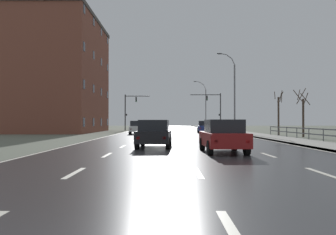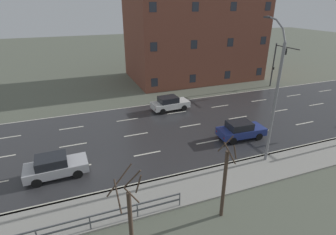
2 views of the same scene
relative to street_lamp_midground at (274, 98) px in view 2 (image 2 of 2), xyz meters
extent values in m
cube|color=#5B6051|center=(-7.46, 5.55, -5.07)|extent=(160.00, 160.00, 0.12)
cube|color=beige|center=(-10.96, -18.85, -4.99)|extent=(0.16, 2.20, 0.01)
cube|color=beige|center=(-10.96, -13.45, -4.99)|extent=(0.16, 2.20, 0.01)
cube|color=beige|center=(-10.96, -8.05, -4.99)|extent=(0.16, 2.20, 0.01)
cube|color=beige|center=(-10.96, -2.65, -4.99)|extent=(0.16, 2.20, 0.01)
cube|color=beige|center=(-10.96, 2.75, -4.99)|extent=(0.16, 2.20, 0.01)
cube|color=beige|center=(-10.96, 8.15, -4.99)|extent=(0.16, 2.20, 0.01)
cube|color=beige|center=(-10.96, 13.55, -4.99)|extent=(0.16, 2.20, 0.01)
cube|color=beige|center=(-10.96, 18.95, -4.99)|extent=(0.16, 2.20, 0.01)
cube|color=beige|center=(-7.46, -18.85, -4.99)|extent=(0.16, 2.20, 0.01)
cube|color=beige|center=(-7.46, -13.45, -4.99)|extent=(0.16, 2.20, 0.01)
cube|color=beige|center=(-7.46, -8.05, -4.99)|extent=(0.16, 2.20, 0.01)
cube|color=beige|center=(-7.46, -2.65, -4.99)|extent=(0.16, 2.20, 0.01)
cube|color=beige|center=(-7.46, 2.75, -4.99)|extent=(0.16, 2.20, 0.01)
cube|color=beige|center=(-7.46, 8.15, -4.99)|extent=(0.16, 2.20, 0.01)
cube|color=beige|center=(-7.46, 13.55, -4.99)|extent=(0.16, 2.20, 0.01)
cube|color=beige|center=(-3.96, -13.45, -4.99)|extent=(0.16, 2.20, 0.01)
cube|color=beige|center=(-3.96, -8.05, -4.99)|extent=(0.16, 2.20, 0.01)
cube|color=beige|center=(-3.96, -2.65, -4.99)|extent=(0.16, 2.20, 0.01)
cube|color=beige|center=(-3.96, 2.75, -4.99)|extent=(0.16, 2.20, 0.01)
cube|color=beige|center=(-3.96, 8.15, -4.99)|extent=(0.16, 2.20, 0.01)
cube|color=beige|center=(-14.31, 17.55, -4.99)|extent=(0.16, 120.00, 0.01)
cylinder|color=#515459|center=(2.39, -13.02, -4.51)|extent=(0.07, 0.07, 1.00)
cylinder|color=#515459|center=(2.39, -10.49, -4.51)|extent=(0.07, 0.07, 1.00)
cylinder|color=#515459|center=(2.39, -7.97, -4.51)|extent=(0.07, 0.07, 1.00)
cylinder|color=slate|center=(0.14, 0.00, -0.65)|extent=(0.20, 0.20, 8.71)
cylinder|color=slate|center=(-0.04, 0.00, 4.09)|extent=(0.47, 0.11, 0.83)
cylinder|color=slate|center=(-0.58, 0.00, 4.74)|extent=(0.78, 0.11, 0.59)
cylinder|color=slate|center=(-1.36, 0.00, 5.06)|extent=(0.88, 0.11, 0.26)
cube|color=#333335|center=(-1.79, 0.00, 5.09)|extent=(0.56, 0.24, 0.12)
cylinder|color=#38383A|center=(-15.36, 13.48, -2.05)|extent=(0.18, 0.18, 5.93)
cylinder|color=#38383A|center=(-13.35, 13.48, 0.67)|extent=(4.01, 0.12, 0.12)
cube|color=black|center=(-13.55, 13.48, 0.12)|extent=(0.20, 0.28, 0.80)
sphere|color=#2D2D2D|center=(-13.55, 13.33, 0.38)|extent=(0.14, 0.14, 0.14)
sphere|color=#2D2D2D|center=(-13.55, 13.33, 0.12)|extent=(0.14, 0.14, 0.14)
sphere|color=green|center=(-13.55, 13.33, -0.14)|extent=(0.14, 0.14, 0.14)
cube|color=black|center=(-15.14, 13.43, -2.41)|extent=(0.18, 0.12, 0.32)
cube|color=navy|center=(-3.62, 0.41, -4.36)|extent=(1.96, 4.18, 0.64)
cube|color=black|center=(-3.63, 0.16, -3.74)|extent=(1.66, 2.08, 0.60)
cube|color=slate|center=(-3.59, 1.11, -3.76)|extent=(1.41, 0.15, 0.51)
cylinder|color=black|center=(-2.75, 1.64, -4.68)|extent=(0.25, 0.67, 0.66)
cylinder|color=black|center=(-4.37, 1.72, -4.68)|extent=(0.25, 0.67, 0.66)
cylinder|color=black|center=(-2.88, -0.90, -4.68)|extent=(0.25, 0.67, 0.66)
cylinder|color=black|center=(-4.49, -0.81, -4.68)|extent=(0.25, 0.67, 0.66)
cube|color=red|center=(-4.38, -1.58, -4.36)|extent=(0.16, 0.05, 0.14)
cube|color=red|center=(-3.06, -1.65, -4.36)|extent=(0.16, 0.05, 0.14)
cube|color=#B7B7BC|center=(-3.38, -14.65, -4.36)|extent=(1.89, 4.16, 0.64)
cube|color=black|center=(-3.37, -14.90, -3.74)|extent=(1.63, 2.05, 0.60)
cube|color=slate|center=(-3.40, -13.95, -3.76)|extent=(1.41, 0.13, 0.51)
cylinder|color=black|center=(-2.61, -13.35, -4.68)|extent=(0.24, 0.67, 0.66)
cylinder|color=black|center=(-4.23, -13.40, -4.68)|extent=(0.24, 0.67, 0.66)
cylinder|color=black|center=(-2.53, -15.89, -4.68)|extent=(0.24, 0.67, 0.66)
cylinder|color=black|center=(-4.15, -15.94, -4.68)|extent=(0.24, 0.67, 0.66)
cube|color=red|center=(-3.97, -16.70, -4.36)|extent=(0.16, 0.05, 0.14)
cube|color=red|center=(-2.65, -16.65, -4.36)|extent=(0.16, 0.05, 0.14)
cube|color=silver|center=(-11.95, -2.99, -4.36)|extent=(2.00, 4.20, 0.64)
cube|color=black|center=(-11.94, -3.24, -3.74)|extent=(1.68, 2.09, 0.60)
cube|color=slate|center=(-12.00, -2.30, -3.76)|extent=(1.41, 0.16, 0.51)
cylinder|color=black|center=(-11.22, -1.68, -4.68)|extent=(0.26, 0.67, 0.66)
cylinder|color=black|center=(-12.84, -1.77, -4.68)|extent=(0.26, 0.67, 0.66)
cylinder|color=black|center=(-11.07, -4.22, -4.68)|extent=(0.26, 0.67, 0.66)
cylinder|color=black|center=(-12.69, -4.31, -4.68)|extent=(0.26, 0.67, 0.66)
cube|color=red|center=(-12.49, -5.06, -4.36)|extent=(0.16, 0.05, 0.14)
cube|color=red|center=(-11.18, -4.98, -4.36)|extent=(0.16, 0.05, 0.14)
cube|color=brown|center=(-24.20, 5.49, 2.76)|extent=(11.72, 18.84, 15.54)
cube|color=#282D38|center=(-18.31, -2.73, -3.61)|extent=(0.04, 0.90, 1.10)
cube|color=#282D38|center=(-18.31, 2.75, -3.61)|extent=(0.04, 0.90, 1.10)
cube|color=#282D38|center=(-18.31, 8.23, -3.61)|extent=(0.04, 0.90, 1.10)
cube|color=#282D38|center=(-18.31, 13.71, -3.61)|extent=(0.04, 0.90, 1.10)
cube|color=#282D38|center=(-18.31, -2.73, 0.90)|extent=(0.04, 0.90, 1.10)
cube|color=#282D38|center=(-18.31, 2.75, 0.90)|extent=(0.04, 0.90, 1.10)
cube|color=#282D38|center=(-18.31, 8.23, 0.90)|extent=(0.04, 0.90, 1.10)
cube|color=#282D38|center=(-18.31, 13.71, 0.90)|extent=(0.04, 0.90, 1.10)
cube|color=#282D38|center=(-18.31, -2.73, 5.42)|extent=(0.04, 0.90, 1.10)
cube|color=#282D38|center=(-18.31, 2.75, 5.42)|extent=(0.04, 0.90, 1.10)
cube|color=#282D38|center=(-18.31, 8.23, 5.42)|extent=(0.04, 0.90, 1.10)
cube|color=#282D38|center=(-18.31, 13.71, 5.42)|extent=(0.04, 0.90, 1.10)
cylinder|color=#423328|center=(4.54, -11.31, -3.19)|extent=(0.20, 0.20, 3.64)
cylinder|color=#423328|center=(4.83, -11.22, -1.32)|extent=(0.23, 0.65, 1.08)
cylinder|color=#423328|center=(4.52, -10.85, -1.08)|extent=(0.97, 0.11, 1.57)
cylinder|color=#423328|center=(4.56, -11.77, -1.41)|extent=(0.98, 0.12, 1.15)
cylinder|color=#423328|center=(4.22, -11.05, -0.96)|extent=(0.55, 0.72, 1.09)
cylinder|color=#423328|center=(3.93, -11.55, -1.08)|extent=(0.47, 1.28, 1.22)
cylinder|color=#423328|center=(3.82, -6.04, -2.93)|extent=(0.20, 0.20, 4.16)
cylinder|color=#423328|center=(4.06, -6.04, -0.88)|extent=(0.07, 0.54, 0.92)
cylinder|color=#423328|center=(4.10, -5.78, -0.81)|extent=(0.56, 0.63, 1.19)
cylinder|color=#423328|center=(4.16, -6.12, -0.77)|extent=(0.23, 0.73, 1.32)
cylinder|color=#423328|center=(3.45, -5.94, -0.63)|extent=(0.24, 0.80, 0.90)
camera|label=1|loc=(-8.31, -45.15, -3.53)|focal=38.17mm
camera|label=2|loc=(13.63, -12.96, 6.08)|focal=28.58mm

